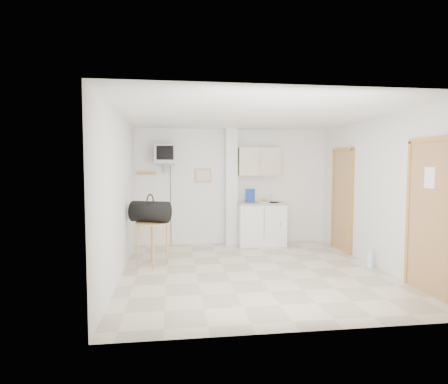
{
  "coord_description": "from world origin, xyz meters",
  "views": [
    {
      "loc": [
        -1.28,
        -5.84,
        1.7
      ],
      "look_at": [
        -0.41,
        0.6,
        1.25
      ],
      "focal_mm": 30.0,
      "sensor_mm": 36.0,
      "label": 1
    }
  ],
  "objects": [
    {
      "name": "duffel_bag",
      "position": [
        -1.68,
        0.63,
        0.93
      ],
      "size": [
        0.74,
        0.57,
        0.48
      ],
      "rotation": [
        0.0,
        0.0,
        -0.38
      ],
      "color": "black",
      "rests_on": "round_table"
    },
    {
      "name": "round_table",
      "position": [
        -1.65,
        0.6,
        0.63
      ],
      "size": [
        0.58,
        0.58,
        0.74
      ],
      "rotation": [
        0.0,
        0.0,
        0.1
      ],
      "color": "tan",
      "rests_on": "ground"
    },
    {
      "name": "water_bottle",
      "position": [
        1.98,
        -0.05,
        0.14
      ],
      "size": [
        0.1,
        0.1,
        0.31
      ],
      "color": "#BAE7F8",
      "rests_on": "ground"
    },
    {
      "name": "crt_television",
      "position": [
        -1.45,
        2.02,
        1.94
      ],
      "size": [
        0.44,
        0.45,
        2.15
      ],
      "color": "slate",
      "rests_on": "ground"
    },
    {
      "name": "kitchenette",
      "position": [
        0.57,
        2.0,
        0.8
      ],
      "size": [
        1.03,
        0.58,
        2.1
      ],
      "color": "white",
      "rests_on": "ground"
    },
    {
      "name": "room_envelope",
      "position": [
        0.24,
        0.09,
        1.54
      ],
      "size": [
        4.24,
        4.54,
        2.55
      ],
      "color": "white",
      "rests_on": "ground"
    },
    {
      "name": "ground",
      "position": [
        0.0,
        0.0,
        0.0
      ],
      "size": [
        4.5,
        4.5,
        0.0
      ],
      "primitive_type": "plane",
      "color": "beige",
      "rests_on": "ground"
    }
  ]
}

